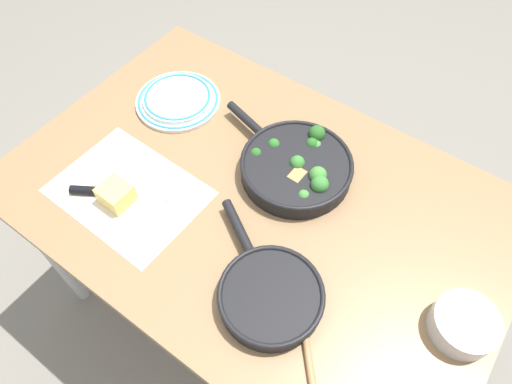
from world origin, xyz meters
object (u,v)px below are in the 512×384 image
object	(u,v)px
wooden_spoon	(308,352)
prep_bowl_steel	(464,325)
skillet_broccoli	(296,166)
dinner_plate_stack	(178,99)
grater_knife	(105,192)
cheese_block	(116,194)
skillet_eggs	(270,295)

from	to	relation	value
wooden_spoon	prep_bowl_steel	bearing A→B (deg)	-86.61
wooden_spoon	skillet_broccoli	bearing A→B (deg)	-5.40
wooden_spoon	dinner_plate_stack	size ratio (longest dim) A/B	1.29
grater_knife	dinner_plate_stack	world-z (taller)	dinner_plate_stack
cheese_block	dinner_plate_stack	xyz separation A→B (m)	(0.11, -0.36, -0.01)
wooden_spoon	prep_bowl_steel	size ratio (longest dim) A/B	2.34
skillet_eggs	cheese_block	world-z (taller)	cheese_block
skillet_eggs	dinner_plate_stack	size ratio (longest dim) A/B	1.40
skillet_broccoli	wooden_spoon	bearing A→B (deg)	141.22
grater_knife	dinner_plate_stack	size ratio (longest dim) A/B	0.92
skillet_eggs	wooden_spoon	distance (m)	0.14
wooden_spoon	cheese_block	xyz separation A→B (m)	(0.60, -0.04, 0.02)
skillet_broccoli	cheese_block	xyz separation A→B (m)	(0.32, 0.34, -0.00)
skillet_broccoli	dinner_plate_stack	world-z (taller)	skillet_broccoli
skillet_broccoli	dinner_plate_stack	bearing A→B (deg)	13.10
cheese_block	prep_bowl_steel	distance (m)	0.86
prep_bowl_steel	grater_knife	bearing A→B (deg)	12.54
wooden_spoon	cheese_block	world-z (taller)	cheese_block
dinner_plate_stack	cheese_block	bearing A→B (deg)	107.05
prep_bowl_steel	skillet_broccoli	bearing A→B (deg)	-16.25
skillet_eggs	prep_bowl_steel	world-z (taller)	prep_bowl_steel
wooden_spoon	grater_knife	bearing A→B (deg)	45.35
wooden_spoon	skillet_eggs	bearing A→B (deg)	27.16
skillet_eggs	wooden_spoon	bearing A→B (deg)	-170.83
skillet_eggs	dinner_plate_stack	distance (m)	0.68
grater_knife	skillet_eggs	bearing A→B (deg)	-30.30
skillet_eggs	grater_knife	bearing A→B (deg)	32.36
dinner_plate_stack	grater_knife	bearing A→B (deg)	100.80
skillet_eggs	cheese_block	distance (m)	0.47
wooden_spoon	prep_bowl_steel	world-z (taller)	prep_bowl_steel
grater_knife	wooden_spoon	bearing A→B (deg)	-35.30
skillet_eggs	wooden_spoon	world-z (taller)	skillet_eggs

